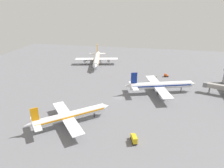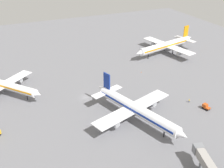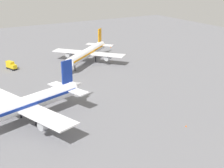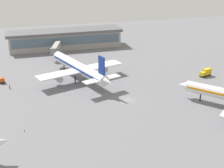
{
  "view_description": "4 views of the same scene",
  "coord_description": "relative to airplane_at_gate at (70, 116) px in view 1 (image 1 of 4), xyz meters",
  "views": [
    {
      "loc": [
        -112.78,
        -18.84,
        56.5
      ],
      "look_at": [
        15.83,
        7.32,
        2.27
      ],
      "focal_mm": 32.91,
      "sensor_mm": 36.0,
      "label": 1
    },
    {
      "loc": [
        -31.87,
        -103.43,
        64.09
      ],
      "look_at": [
        13.46,
        -0.35,
        4.3
      ],
      "focal_mm": 43.23,
      "sensor_mm": 36.0,
      "label": 2
    },
    {
      "loc": [
        95.65,
        -44.68,
        40.61
      ],
      "look_at": [
        2.24,
        10.33,
        2.13
      ],
      "focal_mm": 52.87,
      "sensor_mm": 36.0,
      "label": 3
    },
    {
      "loc": [
        35.12,
        100.42,
        48.42
      ],
      "look_at": [
        4.41,
        -5.03,
        4.65
      ],
      "focal_mm": 51.31,
      "sensor_mm": 36.0,
      "label": 4
    }
  ],
  "objects": [
    {
      "name": "ground_crew_worker",
      "position": [
        74.41,
        -41.2,
        -3.82
      ],
      "size": [
        0.58,
        0.43,
        1.67
      ],
      "rotation": [
        0.0,
        0.0,
        1.71
      ],
      "color": "#1E2338",
      "rests_on": "ground"
    },
    {
      "name": "airplane_at_gate",
      "position": [
        0.0,
        0.0,
        0.0
      ],
      "size": [
        31.19,
        34.88,
        12.85
      ],
      "rotation": [
        0.0,
        0.0,
        5.41
      ],
      "color": "white",
      "rests_on": "ground"
    },
    {
      "name": "airplane_taxiing",
      "position": [
        45.95,
        -43.36,
        0.62
      ],
      "size": [
        38.17,
        46.5,
        14.54
      ],
      "rotation": [
        0.0,
        0.0,
        5.03
      ],
      "color": "white",
      "rests_on": "ground"
    },
    {
      "name": "jet_bridge",
      "position": [
        51.45,
        -78.41,
        0.45
      ],
      "size": [
        7.33,
        16.88,
        6.74
      ],
      "rotation": [
        0.0,
        0.0,
        1.29
      ],
      "color": "#9E9993",
      "rests_on": "ground"
    },
    {
      "name": "baggage_tug",
      "position": [
        77.5,
        -48.49,
        -3.51
      ],
      "size": [
        2.87,
        3.56,
        2.3
      ],
      "rotation": [
        0.0,
        0.0,
        1.81
      ],
      "color": "black",
      "rests_on": "ground"
    },
    {
      "name": "ground",
      "position": [
        33.07,
        -18.28,
        -4.67
      ],
      "size": [
        288.0,
        288.0,
        0.0
      ],
      "primitive_type": "plane",
      "color": "slate"
    },
    {
      "name": "airplane_distant",
      "position": [
        98.33,
        13.64,
        0.82
      ],
      "size": [
        49.18,
        40.03,
        15.11
      ],
      "rotation": [
        0.0,
        0.0,
        3.36
      ],
      "color": "white",
      "rests_on": "ground"
    },
    {
      "name": "catering_truck",
      "position": [
        -7.52,
        -31.98,
        -2.97
      ],
      "size": [
        5.91,
        3.56,
        3.3
      ],
      "rotation": [
        0.0,
        0.0,
        0.32
      ],
      "color": "black",
      "rests_on": "ground"
    },
    {
      "name": "safety_cone_near_gate",
      "position": [
        70.02,
        -5.2,
        -4.37
      ],
      "size": [
        0.44,
        0.44,
        0.6
      ],
      "primitive_type": "cone",
      "color": "#EA590C",
      "rests_on": "ground"
    }
  ]
}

